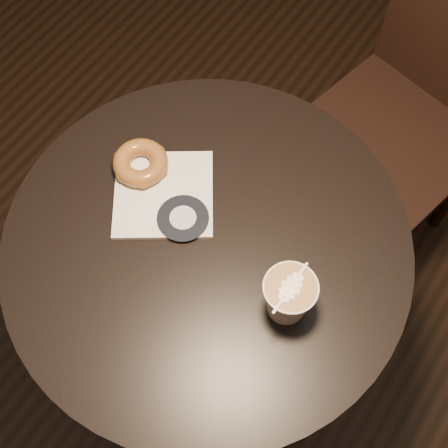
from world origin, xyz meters
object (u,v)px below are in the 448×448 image
object	(u,v)px
pastry_bag	(164,194)
doughnut	(140,163)
cafe_table	(209,284)
chair	(427,89)
latte_cup	(288,298)

from	to	relation	value
pastry_bag	doughnut	size ratio (longest dim) A/B	1.75
cafe_table	pastry_bag	world-z (taller)	pastry_bag
chair	latte_cup	size ratio (longest dim) A/B	10.51
chair	cafe_table	bearing A→B (deg)	-89.32
pastry_bag	cafe_table	bearing A→B (deg)	-50.41
chair	latte_cup	distance (m)	0.75
doughnut	latte_cup	distance (m)	0.36
cafe_table	pastry_bag	distance (m)	0.24
cafe_table	latte_cup	xyz separation A→B (m)	(0.17, -0.02, 0.25)
doughnut	pastry_bag	bearing A→B (deg)	-16.87
cafe_table	doughnut	xyz separation A→B (m)	(-0.18, 0.05, 0.22)
pastry_bag	latte_cup	size ratio (longest dim) A/B	1.82
chair	latte_cup	world-z (taller)	chair
pastry_bag	chair	bearing A→B (deg)	33.49
chair	pastry_bag	size ratio (longest dim) A/B	5.78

